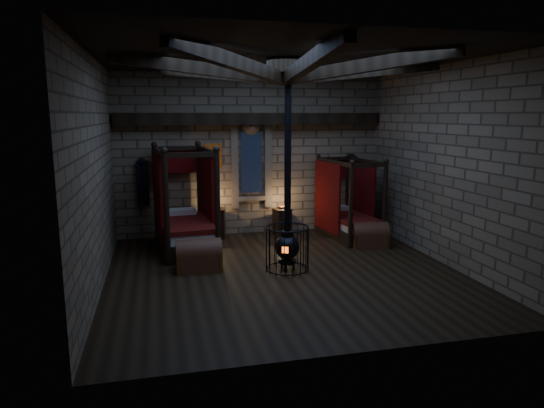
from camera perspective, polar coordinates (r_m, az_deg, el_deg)
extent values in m
cube|color=black|center=(9.94, 1.44, -8.04)|extent=(7.00, 7.00, 0.01)
cube|color=#847054|center=(12.88, -2.48, 5.76)|extent=(7.00, 0.02, 4.20)
cube|color=#847054|center=(6.20, 9.76, 0.53)|extent=(7.00, 0.02, 4.20)
cube|color=#847054|center=(9.24, -20.03, 3.29)|extent=(0.02, 7.00, 4.20)
cube|color=#847054|center=(10.91, 19.63, 4.32)|extent=(0.02, 7.00, 4.20)
cube|color=black|center=(9.48, 1.56, 16.80)|extent=(7.00, 7.00, 0.01)
cube|color=black|center=(12.66, -2.36, 9.99)|extent=(6.86, 0.35, 0.30)
cylinder|color=black|center=(9.47, 1.56, 15.90)|extent=(0.70, 0.70, 0.25)
cube|color=black|center=(12.85, -2.43, 4.86)|extent=(0.55, 0.04, 1.60)
cube|color=maroon|center=(12.70, -6.91, 5.63)|extent=(0.45, 0.03, 0.65)
cube|color=black|center=(12.58, -14.96, 2.32)|extent=(0.30, 0.10, 1.15)
cube|color=black|center=(13.60, 9.35, 3.13)|extent=(0.30, 0.10, 1.15)
cube|color=black|center=(11.65, -10.08, -4.41)|extent=(1.38, 2.36, 0.39)
cube|color=beige|center=(11.58, -10.13, -2.95)|extent=(1.23, 2.17, 0.24)
cube|color=maroon|center=(11.54, -10.15, -2.22)|extent=(1.30, 2.22, 0.11)
cube|color=beige|center=(12.32, -10.75, -0.93)|extent=(0.79, 0.45, 0.15)
cube|color=#5D0907|center=(12.43, -11.14, 4.98)|extent=(1.19, 0.17, 0.60)
cylinder|color=black|center=(10.31, -12.31, -0.73)|extent=(0.12, 0.12, 2.39)
cylinder|color=black|center=(12.44, -13.46, 1.11)|extent=(0.12, 0.12, 2.39)
cylinder|color=black|center=(10.48, -6.42, -0.38)|extent=(0.12, 0.12, 2.39)
cylinder|color=black|center=(12.58, -8.54, 1.38)|extent=(0.12, 0.12, 2.39)
cube|color=#5D0907|center=(11.68, -13.28, 0.79)|extent=(0.22, 1.63, 2.12)
cube|color=#5D0907|center=(11.84, -7.73, 1.11)|extent=(0.22, 1.63, 2.12)
cube|color=black|center=(12.77, 8.96, -3.19)|extent=(1.21, 2.02, 0.33)
cube|color=beige|center=(12.72, 8.99, -2.06)|extent=(1.08, 1.86, 0.20)
cube|color=maroon|center=(12.69, 9.01, -1.49)|extent=(1.14, 1.90, 0.09)
cube|color=beige|center=(13.28, 7.57, -0.52)|extent=(0.68, 0.39, 0.13)
cube|color=#5D0907|center=(13.34, 7.19, 4.15)|extent=(1.01, 0.16, 0.51)
cylinder|color=black|center=(11.59, 9.26, -0.31)|extent=(0.10, 0.10, 2.03)
cylinder|color=black|center=(13.21, 5.39, 1.09)|extent=(0.10, 0.10, 2.03)
cylinder|color=black|center=(12.06, 13.10, -0.03)|extent=(0.10, 0.10, 2.03)
cylinder|color=black|center=(13.62, 8.90, 1.30)|extent=(0.10, 0.10, 2.03)
cube|color=#5D0907|center=(12.61, 6.53, 0.84)|extent=(0.21, 1.38, 1.80)
cube|color=#5D0907|center=(13.07, 10.37, 1.08)|extent=(0.21, 1.38, 1.80)
cube|color=#5C301D|center=(10.13, -8.59, -6.66)|extent=(0.93, 0.57, 0.38)
cylinder|color=#5C301D|center=(10.07, -8.62, -5.63)|extent=(0.93, 0.57, 0.56)
cube|color=olive|center=(10.11, -11.01, -6.77)|extent=(0.06, 0.58, 0.40)
cube|color=olive|center=(10.16, -6.18, -6.55)|extent=(0.06, 0.58, 0.40)
cube|color=#5C301D|center=(11.98, 11.38, -4.14)|extent=(0.92, 0.63, 0.35)
cylinder|color=#5C301D|center=(11.93, 11.41, -3.32)|extent=(0.92, 0.63, 0.52)
cube|color=olive|center=(11.87, 9.55, -4.21)|extent=(0.13, 0.54, 0.37)
cube|color=olive|center=(12.09, 13.18, -4.07)|extent=(0.13, 0.54, 0.37)
cube|color=black|center=(12.62, -6.59, -2.35)|extent=(0.52, 0.50, 0.74)
cube|color=black|center=(12.54, -6.62, -0.62)|extent=(0.57, 0.55, 0.04)
cylinder|color=olive|center=(12.53, -6.63, -0.15)|extent=(0.11, 0.11, 0.17)
cube|color=black|center=(12.91, 1.20, -2.16)|extent=(0.47, 0.46, 0.66)
cube|color=black|center=(12.84, 1.21, -0.64)|extent=(0.52, 0.50, 0.04)
cube|color=#5C301D|center=(12.83, 1.21, -0.39)|extent=(0.19, 0.16, 0.05)
cylinder|color=black|center=(10.02, 1.79, -6.69)|extent=(0.36, 0.36, 0.09)
sphere|color=black|center=(9.93, 1.80, -5.05)|extent=(0.51, 0.51, 0.51)
cylinder|color=black|center=(9.87, 1.81, -3.53)|extent=(0.25, 0.25, 0.13)
cube|color=#FF5914|center=(9.70, 1.56, -5.43)|extent=(0.12, 0.07, 0.13)
cylinder|color=black|center=(9.60, 1.87, 6.15)|extent=(0.14, 0.14, 3.24)
torus|color=black|center=(10.07, 1.79, -7.58)|extent=(0.89, 0.89, 0.03)
torus|color=black|center=(9.83, 1.81, -2.77)|extent=(0.89, 0.89, 0.03)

